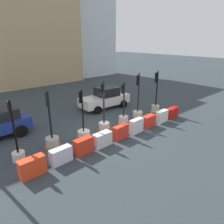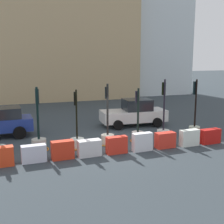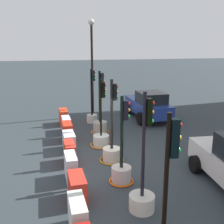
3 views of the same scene
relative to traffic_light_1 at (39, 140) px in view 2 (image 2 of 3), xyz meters
The scene contains 19 objects.
ground_plane 3.54m from the traffic_light_1, ahead, with size 120.00×120.00×0.00m, color #313A40.
traffic_light_1 is the anchor object (origin of this frame).
traffic_light_2 1.88m from the traffic_light_1, ahead, with size 0.99×0.99×2.97m.
traffic_light_3 3.53m from the traffic_light_1, ahead, with size 0.97×0.97×3.19m.
traffic_light_4 5.24m from the traffic_light_1, ahead, with size 0.83×0.83×2.90m.
traffic_light_5 6.89m from the traffic_light_1, ahead, with size 0.71×0.71×3.32m.
traffic_light_6 8.82m from the traffic_light_1, ahead, with size 0.83×0.83×3.28m.
construction_barrier_0 2.52m from the traffic_light_1, 135.35° to the right, with size 1.13×0.49×0.84m.
construction_barrier_1 1.74m from the traffic_light_1, 103.08° to the right, with size 1.08×0.46×0.77m.
construction_barrier_2 1.91m from the traffic_light_1, 62.85° to the right, with size 1.02×0.47×0.85m.
construction_barrier_3 2.72m from the traffic_light_1, 38.76° to the right, with size 1.10×0.52×0.77m.
construction_barrier_4 3.87m from the traffic_light_1, 26.89° to the right, with size 1.02×0.43×0.83m.
construction_barrier_5 5.09m from the traffic_light_1, 20.56° to the right, with size 1.01×0.41×0.90m.
construction_barrier_6 6.32m from the traffic_light_1, 15.59° to the right, with size 1.03×0.50×0.79m.
construction_barrier_7 7.65m from the traffic_light_1, 13.65° to the right, with size 1.04×0.43×0.85m.
construction_barrier_8 8.89m from the traffic_light_1, 11.59° to the right, with size 1.14×0.49×0.77m.
car_white_van 7.38m from the traffic_light_1, 27.36° to the left, with size 4.38×2.29×1.76m.
building_main_facade 21.00m from the traffic_light_1, 80.78° to the left, with size 18.60×9.65×14.78m.
building_corner_block 24.79m from the traffic_light_1, 55.28° to the left, with size 11.74×7.59×14.82m.
Camera 2 is at (-4.81, -14.55, 4.68)m, focal length 49.04 mm.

